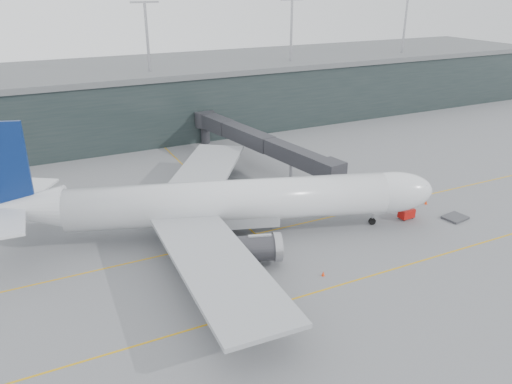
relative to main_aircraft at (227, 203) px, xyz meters
name	(u,v)px	position (x,y,z in m)	size (l,w,h in m)	color
ground	(212,230)	(-1.51, 2.19, -4.89)	(320.00, 320.00, 0.00)	#5C5B60
taxiline_a	(223,242)	(-1.51, -1.81, -4.88)	(160.00, 0.25, 0.02)	#C99212
taxiline_b	(278,304)	(-1.51, -17.81, -4.88)	(160.00, 0.25, 0.02)	#C99212
taxiline_lead_main	(197,179)	(3.49, 22.19, -4.88)	(0.25, 60.00, 0.02)	#C99212
terminal	(121,99)	(-1.51, 60.19, 2.73)	(240.00, 36.00, 29.00)	#1D2728
main_aircraft	(227,203)	(0.00, 0.00, 0.00)	(60.63, 55.84, 17.42)	silver
jet_bridge	(248,135)	(16.17, 27.43, 0.41)	(11.12, 46.34, 7.08)	#2A2A2F
gse_cart	(407,213)	(26.26, -7.26, -4.03)	(2.32, 1.54, 1.54)	#AC110C
baggage_dolly	(455,217)	(32.85, -10.60, -4.69)	(3.38, 2.70, 0.34)	#393A3E
uld_a	(168,203)	(-5.01, 12.03, -3.97)	(2.35, 2.14, 1.75)	#333237
uld_b	(175,197)	(-3.33, 13.97, -4.00)	(2.28, 2.08, 1.69)	#333237
uld_c	(179,196)	(-2.59, 13.85, -3.84)	(2.65, 2.39, 1.99)	#333237
cone_nose	(426,202)	(32.74, -4.60, -4.52)	(0.46, 0.46, 0.73)	#FB3C0D
cone_wing_stbd	(323,273)	(6.17, -15.21, -4.57)	(0.41, 0.41, 0.65)	#F3390D
cone_wing_port	(229,191)	(5.99, 13.58, -4.58)	(0.39, 0.39, 0.62)	#E65D0C
cone_tail	(185,276)	(-9.13, -8.43, -4.53)	(0.45, 0.45, 0.71)	orange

